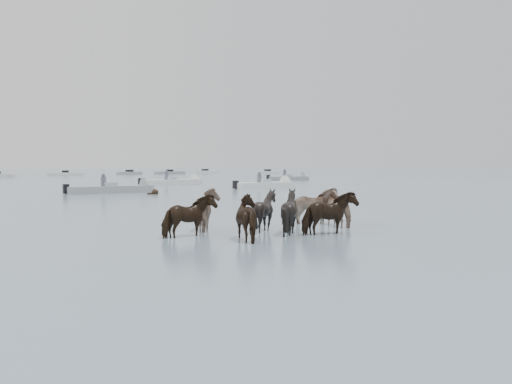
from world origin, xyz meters
TOP-DOWN VIEW (x-y plane):
  - ground at (0.00, 0.00)m, footprint 400.00×400.00m
  - pony_herd at (-1.45, -0.35)m, footprint 6.74×3.91m
  - swimming_pony at (3.66, 19.31)m, footprint 0.72×0.44m
  - motorboat_b at (2.65, 22.39)m, footprint 6.28×1.75m
  - motorboat_c at (12.25, 32.99)m, footprint 6.53×1.66m
  - motorboat_d at (15.02, 22.19)m, footprint 5.84×1.60m
  - motorboat_e at (28.46, 36.16)m, footprint 5.27×3.19m

SIDE VIEW (x-z plane):
  - ground at x=0.00m, z-range 0.00..0.00m
  - swimming_pony at x=3.66m, z-range -0.12..0.32m
  - motorboat_c at x=12.25m, z-range -0.74..1.18m
  - motorboat_b at x=2.65m, z-range -0.74..1.18m
  - motorboat_d at x=15.02m, z-range -0.74..1.18m
  - motorboat_e at x=28.46m, z-range -0.73..1.19m
  - pony_herd at x=-1.45m, z-range -0.16..1.23m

